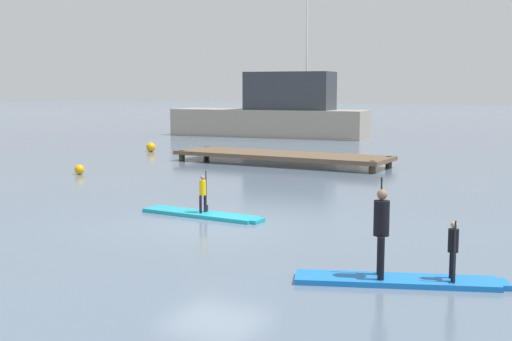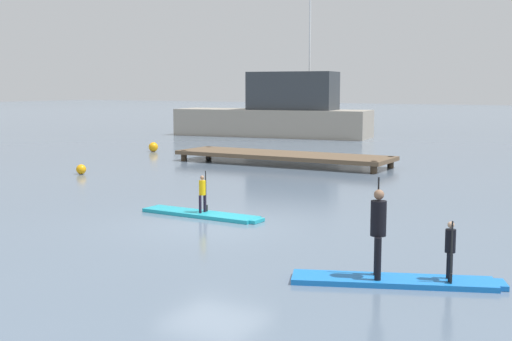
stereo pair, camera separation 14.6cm
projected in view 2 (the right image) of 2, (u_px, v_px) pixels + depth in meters
The scene contains 10 objects.
ground_plane at pixel (215, 226), 16.92m from camera, with size 240.00×240.00×0.00m, color slate.
paddleboard_near at pixel (202, 214), 18.27m from camera, with size 3.65×0.81×0.10m.
paddler_child_solo at pixel (203, 192), 18.20m from camera, with size 0.18×0.37×1.13m.
paddleboard_far at pixel (396, 281), 12.01m from camera, with size 3.72×2.01×0.10m.
paddler_adult at pixel (378, 227), 11.94m from camera, with size 0.37×0.48×1.79m.
paddler_child_front at pixel (450, 248), 11.80m from camera, with size 0.24×0.36×1.10m.
fishing_boat_white_large at pixel (278, 113), 47.28m from camera, with size 14.24×5.32×11.36m.
floating_dock at pixel (282, 155), 30.47m from camera, with size 10.07×2.72×0.50m.
mooring_buoy_near at pixel (153, 147), 36.37m from camera, with size 0.51×0.51×0.51m, color orange.
mooring_buoy_mid at pixel (81, 169), 27.00m from camera, with size 0.40×0.40×0.40m, color orange.
Camera 2 is at (9.12, -13.93, 3.51)m, focal length 47.10 mm.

